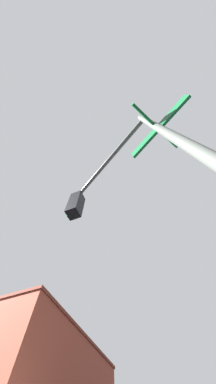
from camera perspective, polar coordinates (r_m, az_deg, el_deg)
name	(u,v)px	position (r m, az deg, el deg)	size (l,w,h in m)	color
traffic_signal_near	(111,180)	(3.07, 0.85, 3.83)	(1.77, 2.81, 5.53)	#474C47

